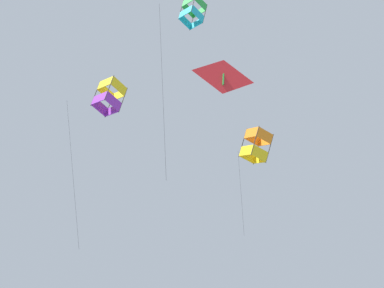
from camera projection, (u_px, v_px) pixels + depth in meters
The scene contains 4 objects.
kite_box_low_drifter at pixel (256, 146), 29.23m from camera, with size 2.67×1.99×6.68m.
kite_box_upper_right at pixel (109, 97), 28.46m from camera, with size 2.74×3.10×9.97m.
kite_delta_mid_left at pixel (223, 78), 24.78m from camera, with size 2.07×1.88×1.50m.
kite_box_near_left at pixel (192, 13), 22.21m from camera, with size 2.18×2.26×9.44m.
Camera 1 is at (-8.71, 16.55, 23.90)m, focal length 45.13 mm.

